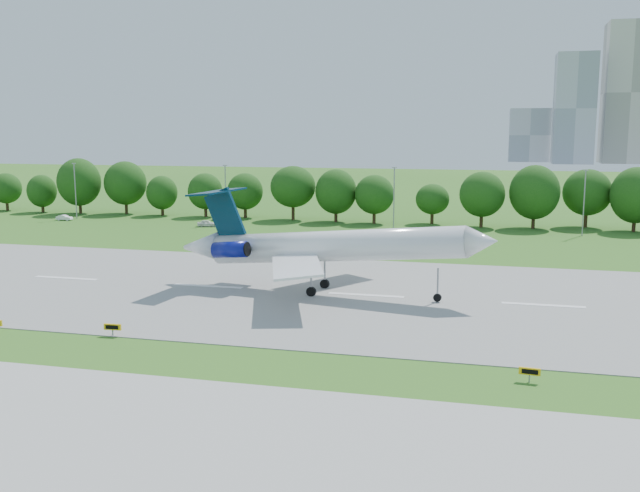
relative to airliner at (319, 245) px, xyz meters
The scene contains 10 objects.
ground 29.53m from the airliner, 119.39° to the right, with size 600.00×600.00×0.00m, color #2A6219.
runway 15.33m from the airliner, behind, with size 400.00×45.00×0.08m, color gray.
tree_line 68.27m from the airliner, 102.01° to the left, with size 288.40×8.40×10.40m.
light_poles 59.18m from the airliner, 106.40° to the left, with size 175.90×0.25×12.19m.
skyline 376.16m from the airliner, 76.76° to the left, with size 127.00×52.00×80.00m.
airliner is the anchor object (origin of this frame).
taxi_sign_centre 27.20m from the airliner, 122.80° to the right, with size 1.71×0.33×1.20m.
taxi_sign_right 35.17m from the airliner, 47.93° to the right, with size 1.65×0.34×1.16m.
service_vehicle_a 88.50m from the airliner, 142.63° to the left, with size 1.24×3.56×1.17m, color white.
service_vehicle_b 63.38m from the airliner, 125.10° to the left, with size 1.57×3.89×1.33m, color white.
Camera 1 is at (34.61, -55.75, 19.35)m, focal length 40.00 mm.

